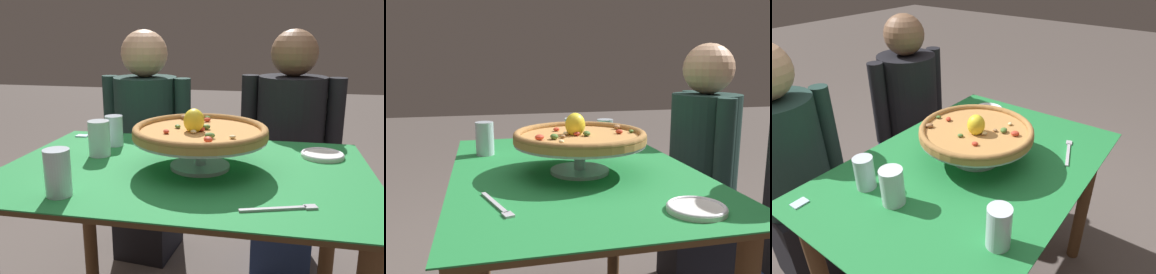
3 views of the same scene
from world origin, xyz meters
TOP-DOWN VIEW (x-y plane):
  - dining_table at (0.00, 0.00)m, footprint 1.19×0.81m
  - pizza_stand at (0.05, 0.01)m, footprint 0.43×0.43m
  - pizza at (0.05, 0.01)m, footprint 0.43×0.43m
  - water_glass_front_left at (-0.29, -0.29)m, footprint 0.07×0.07m
  - water_glass_back_left at (-0.33, 0.21)m, footprint 0.07×0.07m
  - water_glass_side_left at (-0.33, 0.08)m, footprint 0.08×0.08m
  - side_plate at (0.45, 0.21)m, footprint 0.15×0.15m
  - dinner_fork at (0.31, -0.27)m, footprint 0.20×0.08m
  - sugar_packet at (-0.52, 0.32)m, footprint 0.05×0.04m
  - diner_left at (-0.36, 0.71)m, footprint 0.47×0.35m

SIDE VIEW (x-z plane):
  - diner_left at x=-0.36m, z-range -0.02..1.16m
  - dining_table at x=0.00m, z-range 0.25..0.99m
  - sugar_packet at x=-0.52m, z-range 0.74..0.74m
  - dinner_fork at x=0.31m, z-range 0.74..0.74m
  - side_plate at x=0.45m, z-range 0.74..0.76m
  - water_glass_back_left at x=-0.33m, z-range 0.73..0.85m
  - water_glass_side_left at x=-0.33m, z-range 0.73..0.86m
  - water_glass_front_left at x=-0.29m, z-range 0.73..0.86m
  - pizza_stand at x=0.05m, z-range 0.76..0.87m
  - pizza at x=0.05m, z-range 0.82..0.91m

